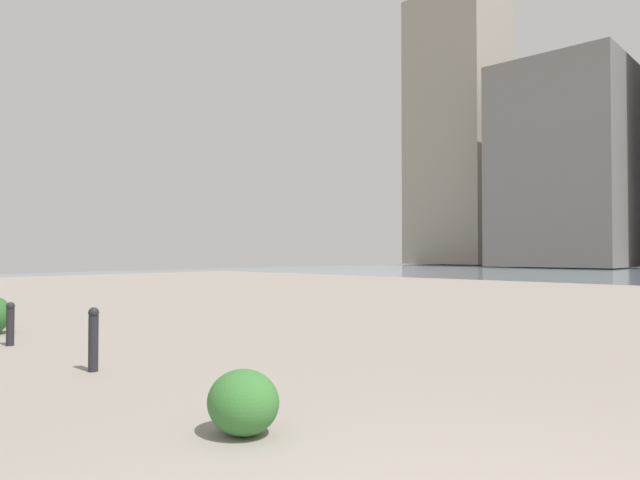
% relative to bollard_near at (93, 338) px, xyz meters
% --- Properties ---
extents(building_annex, '(12.97, 13.35, 21.70)m').
position_rel_bollard_near_xyz_m(building_annex, '(15.02, -59.90, 10.43)').
color(building_annex, gray).
rests_on(building_annex, ground).
extents(building_highrise, '(11.13, 10.57, 35.68)m').
position_rel_bollard_near_xyz_m(building_highrise, '(30.93, -65.05, 17.42)').
color(building_highrise, '#9E9384').
rests_on(building_highrise, ground).
extents(bollard_near, '(0.13, 0.13, 0.80)m').
position_rel_bollard_near_xyz_m(bollard_near, '(0.00, 0.00, 0.00)').
color(bollard_near, '#232328').
rests_on(bollard_near, ground).
extents(bollard_mid, '(0.13, 0.13, 0.69)m').
position_rel_bollard_near_xyz_m(bollard_mid, '(2.85, 0.02, -0.05)').
color(bollard_mid, '#232328').
rests_on(bollard_mid, ground).
extents(shrub_round, '(0.62, 0.56, 0.53)m').
position_rel_bollard_near_xyz_m(shrub_round, '(-3.25, 0.27, -0.15)').
color(shrub_round, '#387533').
rests_on(shrub_round, ground).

